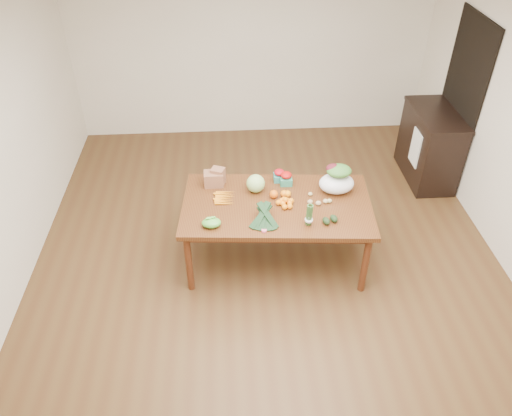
{
  "coord_description": "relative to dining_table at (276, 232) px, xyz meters",
  "views": [
    {
      "loc": [
        -0.39,
        -3.85,
        3.76
      ],
      "look_at": [
        -0.13,
        0.0,
        0.78
      ],
      "focal_mm": 35.0,
      "sensor_mm": 36.0,
      "label": 1
    }
  ],
  "objects": [
    {
      "name": "cabinet",
      "position": [
        2.13,
        1.47,
        0.1
      ],
      "size": [
        0.52,
        1.02,
        0.94
      ],
      "primitive_type": "cube",
      "color": "black",
      "rests_on": "floor"
    },
    {
      "name": "orange_c",
      "position": [
        0.12,
        0.11,
        0.41
      ],
      "size": [
        0.07,
        0.07,
        0.07
      ],
      "primitive_type": "sphere",
      "color": "orange",
      "rests_on": "dining_table"
    },
    {
      "name": "dining_table",
      "position": [
        0.0,
        0.0,
        0.0
      ],
      "size": [
        1.96,
        1.19,
        0.75
      ],
      "primitive_type": "cube",
      "rotation": [
        0.0,
        0.0,
        -0.08
      ],
      "color": "#553113",
      "rests_on": "floor"
    },
    {
      "name": "potato_e",
      "position": [
        0.53,
        -0.02,
        0.4
      ],
      "size": [
        0.05,
        0.04,
        0.04
      ],
      "primitive_type": "ellipsoid",
      "color": "tan",
      "rests_on": "dining_table"
    },
    {
      "name": "strawberry_basket_a",
      "position": [
        0.06,
        0.41,
        0.43
      ],
      "size": [
        0.12,
        0.12,
        0.11
      ],
      "primitive_type": null,
      "rotation": [
        0.0,
        0.0,
        -0.08
      ],
      "color": "red",
      "rests_on": "dining_table"
    },
    {
      "name": "orange_b",
      "position": [
        0.08,
        0.12,
        0.41
      ],
      "size": [
        0.07,
        0.07,
        0.07
      ],
      "primitive_type": "sphere",
      "color": "orange",
      "rests_on": "dining_table"
    },
    {
      "name": "potato_c",
      "position": [
        0.49,
        -0.02,
        0.4
      ],
      "size": [
        0.05,
        0.05,
        0.05
      ],
      "primitive_type": "ellipsoid",
      "color": "tan",
      "rests_on": "dining_table"
    },
    {
      "name": "strawberry_basket_b",
      "position": [
        0.13,
        0.34,
        0.43
      ],
      "size": [
        0.13,
        0.13,
        0.11
      ],
      "primitive_type": null,
      "rotation": [
        0.0,
        0.0,
        -0.08
      ],
      "color": "#B6130C",
      "rests_on": "dining_table"
    },
    {
      "name": "doorway_dark",
      "position": [
        2.39,
        1.5,
        0.68
      ],
      "size": [
        0.02,
        1.0,
        2.1
      ],
      "primitive_type": "cube",
      "color": "black",
      "rests_on": "floor"
    },
    {
      "name": "floor",
      "position": [
        -0.09,
        -0.1,
        -0.38
      ],
      "size": [
        6.0,
        6.0,
        0.0
      ],
      "primitive_type": "plane",
      "color": "#52371C",
      "rests_on": "ground"
    },
    {
      "name": "salad_bag",
      "position": [
        0.63,
        0.17,
        0.51
      ],
      "size": [
        0.38,
        0.3,
        0.28
      ],
      "primitive_type": null,
      "rotation": [
        0.0,
        0.0,
        -0.08
      ],
      "color": "silver",
      "rests_on": "dining_table"
    },
    {
      "name": "ceiling",
      "position": [
        -0.09,
        -0.1,
        2.33
      ],
      "size": [
        5.0,
        6.0,
        0.02
      ],
      "primitive_type": "cube",
      "color": "white",
      "rests_on": "room_walls"
    },
    {
      "name": "kale_bunch",
      "position": [
        -0.15,
        -0.32,
        0.45
      ],
      "size": [
        0.35,
        0.42,
        0.16
      ],
      "primitive_type": null,
      "rotation": [
        0.0,
        0.0,
        -0.08
      ],
      "color": "black",
      "rests_on": "dining_table"
    },
    {
      "name": "avocado_a",
      "position": [
        0.43,
        -0.34,
        0.41
      ],
      "size": [
        0.09,
        0.11,
        0.07
      ],
      "primitive_type": "ellipsoid",
      "rotation": [
        0.0,
        0.0,
        0.3
      ],
      "color": "black",
      "rests_on": "dining_table"
    },
    {
      "name": "potato_d",
      "position": [
        0.35,
        0.11,
        0.39
      ],
      "size": [
        0.05,
        0.04,
        0.04
      ],
      "primitive_type": "ellipsoid",
      "color": "tan",
      "rests_on": "dining_table"
    },
    {
      "name": "avocado_b",
      "position": [
        0.51,
        -0.31,
        0.41
      ],
      "size": [
        0.09,
        0.11,
        0.07
      ],
      "primitive_type": "ellipsoid",
      "rotation": [
        0.0,
        0.0,
        0.3
      ],
      "color": "black",
      "rests_on": "dining_table"
    },
    {
      "name": "snap_pea_bag",
      "position": [
        -0.65,
        -0.31,
        0.42
      ],
      "size": [
        0.18,
        0.14,
        0.08
      ],
      "primitive_type": "ellipsoid",
      "color": "green",
      "rests_on": "dining_table"
    },
    {
      "name": "asparagus_bundle",
      "position": [
        0.26,
        -0.35,
        0.5
      ],
      "size": [
        0.09,
        0.12,
        0.26
      ],
      "primitive_type": null,
      "rotation": [
        0.15,
        0.0,
        -0.08
      ],
      "color": "#487C38",
      "rests_on": "dining_table"
    },
    {
      "name": "mandarin_cluster",
      "position": [
        0.08,
        -0.02,
        0.42
      ],
      "size": [
        0.19,
        0.19,
        0.09
      ],
      "primitive_type": null,
      "rotation": [
        0.0,
        0.0,
        -0.08
      ],
      "color": "#FFA20F",
      "rests_on": "dining_table"
    },
    {
      "name": "potato_a",
      "position": [
        0.33,
        -0.02,
        0.4
      ],
      "size": [
        0.06,
        0.05,
        0.05
      ],
      "primitive_type": "ellipsoid",
      "color": "tan",
      "rests_on": "dining_table"
    },
    {
      "name": "paper_bag",
      "position": [
        -0.63,
        0.37,
        0.47
      ],
      "size": [
        0.28,
        0.24,
        0.19
      ],
      "primitive_type": null,
      "rotation": [
        0.0,
        0.0,
        -0.08
      ],
      "color": "brown",
      "rests_on": "dining_table"
    },
    {
      "name": "room_walls",
      "position": [
        -0.09,
        -0.1,
        0.97
      ],
      "size": [
        5.02,
        6.02,
        2.7
      ],
      "color": "white",
      "rests_on": "floor"
    },
    {
      "name": "potato_b",
      "position": [
        0.41,
        -0.05,
        0.4
      ],
      "size": [
        0.06,
        0.05,
        0.05
      ],
      "primitive_type": "ellipsoid",
      "color": "tan",
      "rests_on": "dining_table"
    },
    {
      "name": "carrots",
      "position": [
        -0.52,
        0.11,
        0.39
      ],
      "size": [
        0.24,
        0.26,
        0.03
      ],
      "primitive_type": null,
      "rotation": [
        0.0,
        0.0,
        -0.08
      ],
      "color": "orange",
      "rests_on": "dining_table"
    },
    {
      "name": "dish_towel",
      "position": [
        1.87,
        1.3,
        0.18
      ],
      "size": [
        0.02,
        0.28,
        0.45
      ],
      "primitive_type": "cube",
      "color": "white",
      "rests_on": "cabinet"
    },
    {
      "name": "orange_a",
      "position": [
        -0.02,
        0.1,
        0.42
      ],
      "size": [
        0.09,
        0.09,
        0.09
      ],
      "primitive_type": "sphere",
      "color": "orange",
      "rests_on": "dining_table"
    },
    {
      "name": "cabbage",
      "position": [
        -0.2,
        0.23,
        0.47
      ],
      "size": [
        0.19,
        0.19,
        0.19
      ],
      "primitive_type": "sphere",
      "color": "#A9D179",
      "rests_on": "dining_table"
    }
  ]
}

